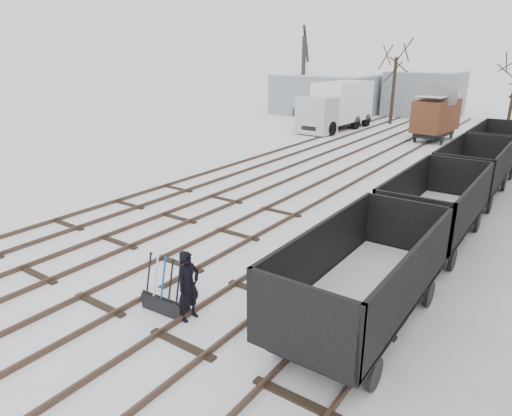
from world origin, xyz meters
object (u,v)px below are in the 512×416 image
at_px(ground_frame, 166,301).
at_px(lorry, 336,106).
at_px(freight_wagon_a, 362,292).
at_px(crane, 304,93).
at_px(worker, 188,286).
at_px(box_van_wagon, 436,114).
at_px(panel_van, 318,118).

height_order(ground_frame, lorry, lorry).
distance_m(freight_wagon_a, lorry, 29.96).
bearing_deg(ground_frame, crane, 110.86).
relative_size(worker, freight_wagon_a, 0.30).
bearing_deg(crane, ground_frame, -88.89).
bearing_deg(worker, freight_wagon_a, -55.44).
relative_size(worker, box_van_wagon, 0.40).
relative_size(ground_frame, box_van_wagon, 0.32).
bearing_deg(lorry, worker, -67.08).
relative_size(ground_frame, freight_wagon_a, 0.25).
bearing_deg(crane, panel_van, -76.03).
distance_m(freight_wagon_a, crane, 38.83).
distance_m(ground_frame, crane, 38.79).
xyz_separation_m(worker, freight_wagon_a, (3.63, 2.14, 0.02)).
height_order(lorry, panel_van, lorry).
bearing_deg(worker, crane, 29.38).
bearing_deg(ground_frame, panel_van, 106.74).
bearing_deg(crane, box_van_wagon, -47.37).
bearing_deg(worker, panel_van, 25.62).
xyz_separation_m(worker, panel_van, (-10.94, 27.61, 0.08)).
xyz_separation_m(ground_frame, freight_wagon_a, (4.38, 2.24, 0.66)).
bearing_deg(panel_van, freight_wagon_a, -79.94).
distance_m(worker, box_van_wagon, 28.50).
bearing_deg(freight_wagon_a, box_van_wagon, 101.29).
height_order(ground_frame, freight_wagon_a, freight_wagon_a).
height_order(ground_frame, box_van_wagon, box_van_wagon).
relative_size(ground_frame, lorry, 0.17).
relative_size(freight_wagon_a, panel_van, 1.27).
height_order(worker, box_van_wagon, box_van_wagon).
height_order(ground_frame, worker, worker).
distance_m(worker, lorry, 30.52).
bearing_deg(lorry, panel_van, -125.71).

